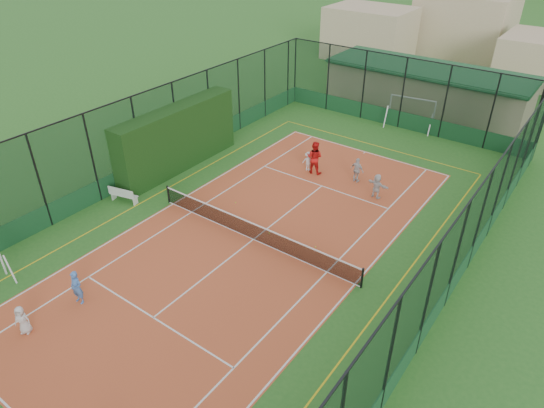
{
  "coord_description": "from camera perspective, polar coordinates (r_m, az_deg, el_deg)",
  "views": [
    {
      "loc": [
        11.86,
        -14.75,
        13.91
      ],
      "look_at": [
        -0.05,
        1.61,
        1.2
      ],
      "focal_mm": 32.0,
      "sensor_mm": 36.0,
      "label": 1
    }
  ],
  "objects": [
    {
      "name": "ground",
      "position": [
        23.49,
        -2.21,
        -4.21
      ],
      "size": [
        300.0,
        300.0,
        0.0
      ],
      "primitive_type": "plane",
      "color": "#286522",
      "rests_on": "ground"
    },
    {
      "name": "court_slab",
      "position": [
        23.49,
        -2.21,
        -4.2
      ],
      "size": [
        11.17,
        23.97,
        0.01
      ],
      "primitive_type": "cube",
      "color": "#C2582B",
      "rests_on": "ground"
    },
    {
      "name": "tennis_net",
      "position": [
        23.18,
        -2.24,
        -3.16
      ],
      "size": [
        11.67,
        0.12,
        1.06
      ],
      "primitive_type": null,
      "color": "black",
      "rests_on": "ground"
    },
    {
      "name": "perimeter_fence",
      "position": [
        22.1,
        -2.34,
        1.02
      ],
      "size": [
        18.12,
        34.12,
        5.0
      ],
      "primitive_type": null,
      "color": "black",
      "rests_on": "ground"
    },
    {
      "name": "floodlight_ne",
      "position": [
        33.01,
        29.21,
        10.85
      ],
      "size": [
        0.6,
        0.26,
        8.25
      ],
      "primitive_type": null,
      "color": "black",
      "rests_on": "ground"
    },
    {
      "name": "clubhouse",
      "position": [
        40.54,
        17.75,
        12.93
      ],
      "size": [
        15.2,
        7.2,
        3.15
      ],
      "primitive_type": null,
      "color": "tan",
      "rests_on": "ground"
    },
    {
      "name": "hedge_left",
      "position": [
        29.63,
        -11.08,
        7.61
      ],
      "size": [
        1.3,
        8.7,
        3.81
      ],
      "primitive_type": "cube",
      "color": "black",
      "rests_on": "ground"
    },
    {
      "name": "white_bench",
      "position": [
        27.33,
        -17.03,
        1.09
      ],
      "size": [
        1.68,
        0.81,
        0.91
      ],
      "primitive_type": null,
      "rotation": [
        0.0,
        0.0,
        0.23
      ],
      "color": "white",
      "rests_on": "ground"
    },
    {
      "name": "futsal_goal_far",
      "position": [
        36.6,
        16.06,
        10.31
      ],
      "size": [
        3.36,
        1.4,
        2.1
      ],
      "primitive_type": null,
      "rotation": [
        0.0,
        0.0,
        0.14
      ],
      "color": "white",
      "rests_on": "ground"
    },
    {
      "name": "child_near_left",
      "position": [
        20.8,
        -27.31,
        -12.03
      ],
      "size": [
        0.72,
        0.65,
        1.24
      ],
      "primitive_type": "imported",
      "rotation": [
        0.0,
        0.0,
        0.56
      ],
      "color": "silver",
      "rests_on": "court_slab"
    },
    {
      "name": "child_near_mid",
      "position": [
        21.16,
        -22.0,
        -9.1
      ],
      "size": [
        0.6,
        0.44,
        1.52
      ],
      "primitive_type": "imported",
      "rotation": [
        0.0,
        0.0,
        0.13
      ],
      "color": "#4476C2",
      "rests_on": "court_slab"
    },
    {
      "name": "child_far_left",
      "position": [
        29.28,
        4.3,
        5.04
      ],
      "size": [
        0.86,
        0.6,
        1.21
      ],
      "primitive_type": "imported",
      "rotation": [
        0.0,
        0.0,
        3.34
      ],
      "color": "silver",
      "rests_on": "court_slab"
    },
    {
      "name": "child_far_right",
      "position": [
        28.33,
        9.98,
        3.95
      ],
      "size": [
        0.92,
        0.49,
        1.49
      ],
      "primitive_type": "imported",
      "rotation": [
        0.0,
        0.0,
        2.99
      ],
      "color": "silver",
      "rests_on": "court_slab"
    },
    {
      "name": "child_far_back",
      "position": [
        27.01,
        12.23,
        2.09
      ],
      "size": [
        1.36,
        0.63,
        1.41
      ],
      "primitive_type": "imported",
      "rotation": [
        0.0,
        0.0,
        2.97
      ],
      "color": "silver",
      "rests_on": "court_slab"
    },
    {
      "name": "coach",
      "position": [
        28.88,
        5.02,
        5.48
      ],
      "size": [
        1.09,
        0.92,
        2.01
      ],
      "primitive_type": "imported",
      "rotation": [
        0.0,
        0.0,
        3.31
      ],
      "color": "red",
      "rests_on": "court_slab"
    },
    {
      "name": "tennis_balls",
      "position": [
        24.31,
        -0.03,
        -2.65
      ],
      "size": [
        5.65,
        1.28,
        0.07
      ],
      "color": "#CCE033",
      "rests_on": "court_slab"
    }
  ]
}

